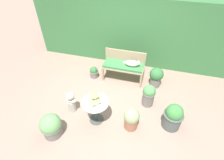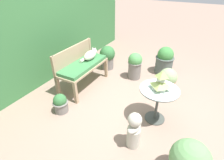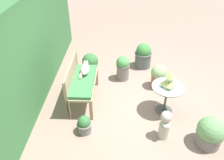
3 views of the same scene
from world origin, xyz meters
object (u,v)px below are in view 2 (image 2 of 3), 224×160
at_px(potted_plant_patio_mid, 61,103).
at_px(garden_bust, 134,130).
at_px(potted_plant_bench_right, 167,81).
at_px(potted_plant_table_near, 135,65).
at_px(potted_plant_hedge_corner, 107,57).
at_px(cat, 90,55).
at_px(potted_plant_bench_left, 165,60).
at_px(patio_table, 158,96).
at_px(pagoda_birdhouse, 161,82).
at_px(garden_bench, 83,67).

bearing_deg(potted_plant_patio_mid, garden_bust, -92.69).
relative_size(potted_plant_bench_right, potted_plant_patio_mid, 1.57).
distance_m(potted_plant_table_near, potted_plant_hedge_corner, 0.83).
height_order(cat, potted_plant_hedge_corner, cat).
xyz_separation_m(garden_bust, potted_plant_bench_left, (2.47, 0.18, 0.02)).
bearing_deg(potted_plant_hedge_corner, patio_table, -127.15).
distance_m(potted_plant_bench_right, potted_plant_bench_left, 0.96).
relative_size(pagoda_birdhouse, potted_plant_bench_right, 0.56).
height_order(potted_plant_bench_right, potted_plant_hedge_corner, potted_plant_hedge_corner).
bearing_deg(potted_plant_patio_mid, patio_table, -68.28).
distance_m(cat, potted_plant_patio_mid, 1.27).
xyz_separation_m(cat, garden_bust, (-1.24, -1.57, -0.35)).
relative_size(potted_plant_bench_left, potted_plant_table_near, 1.06).
distance_m(patio_table, potted_plant_patio_mid, 1.73).
height_order(potted_plant_bench_left, potted_plant_hedge_corner, potted_plant_bench_left).
xyz_separation_m(cat, potted_plant_table_near, (0.61, -0.83, -0.32)).
distance_m(garden_bench, potted_plant_table_near, 1.22).
height_order(garden_bench, garden_bust, garden_bust).
bearing_deg(potted_plant_table_near, garden_bust, -158.32).
distance_m(garden_bench, potted_plant_bench_right, 1.78).
distance_m(garden_bench, potted_plant_patio_mid, 0.97).
relative_size(garden_bench, potted_plant_hedge_corner, 1.99).
relative_size(potted_plant_bench_left, potted_plant_patio_mid, 1.82).
relative_size(garden_bench, potted_plant_table_near, 1.92).
bearing_deg(cat, potted_plant_bench_left, -50.47).
bearing_deg(potted_plant_bench_right, potted_plant_hedge_corner, 75.60).
bearing_deg(potted_plant_hedge_corner, potted_plant_bench_right, -104.40).
bearing_deg(potted_plant_hedge_corner, potted_plant_bench_left, -70.25).
height_order(pagoda_birdhouse, potted_plant_hedge_corner, pagoda_birdhouse).
distance_m(garden_bench, potted_plant_bench_left, 2.04).
bearing_deg(potted_plant_table_near, potted_plant_patio_mid, 158.02).
xyz_separation_m(garden_bench, potted_plant_hedge_corner, (0.99, -0.03, -0.15)).
distance_m(potted_plant_patio_mid, potted_plant_hedge_corner, 1.91).
distance_m(patio_table, potted_plant_bench_left, 1.80).
xyz_separation_m(garden_bench, garden_bust, (-0.98, -1.58, -0.17)).
relative_size(pagoda_birdhouse, potted_plant_patio_mid, 0.87).
xyz_separation_m(pagoda_birdhouse, potted_plant_patio_mid, (-0.63, 1.58, -0.59)).
bearing_deg(potted_plant_bench_right, pagoda_birdhouse, -178.05).
bearing_deg(potted_plant_bench_right, patio_table, -178.05).
relative_size(garden_bust, potted_plant_table_near, 0.95).
height_order(garden_bust, potted_plant_hedge_corner, potted_plant_hedge_corner).
bearing_deg(potted_plant_bench_left, patio_table, -169.93).
bearing_deg(cat, potted_plant_hedge_corner, -3.09).
height_order(patio_table, potted_plant_bench_left, potted_plant_bench_left).
bearing_deg(garden_bench, potted_plant_table_near, -44.36).
relative_size(garden_bench, potted_plant_bench_right, 2.10).
height_order(garden_bench, pagoda_birdhouse, pagoda_birdhouse).
height_order(patio_table, garden_bust, patio_table).
bearing_deg(patio_table, cat, 72.41).
height_order(patio_table, potted_plant_hedge_corner, patio_table).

